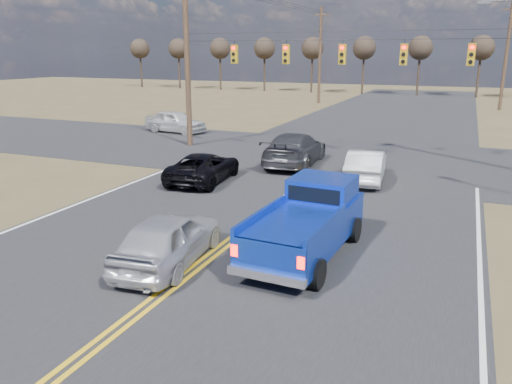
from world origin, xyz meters
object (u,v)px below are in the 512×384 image
at_px(silver_suv, 169,239).
at_px(white_car_queue, 366,166).
at_px(pickup_truck, 308,222).
at_px(black_suv, 204,167).
at_px(dgrey_car_queue, 295,149).
at_px(cross_car_west, 175,122).

bearing_deg(silver_suv, white_car_queue, -112.47).
relative_size(pickup_truck, white_car_queue, 1.25).
height_order(silver_suv, black_suv, silver_suv).
distance_m(pickup_truck, dgrey_car_queue, 11.51).
distance_m(black_suv, cross_car_west, 14.03).
bearing_deg(dgrey_car_queue, pickup_truck, 107.34).
xyz_separation_m(pickup_truck, dgrey_car_queue, (-3.97, 10.80, -0.15)).
relative_size(pickup_truck, silver_suv, 1.27).
bearing_deg(pickup_truck, silver_suv, -144.79).
distance_m(black_suv, white_car_queue, 6.99).
bearing_deg(silver_suv, black_suv, -73.88).
xyz_separation_m(pickup_truck, cross_car_west, (-14.87, 17.35, -0.18)).
height_order(pickup_truck, black_suv, pickup_truck).
height_order(dgrey_car_queue, cross_car_west, dgrey_car_queue).
xyz_separation_m(black_suv, white_car_queue, (6.45, 2.68, 0.07)).
xyz_separation_m(black_suv, cross_car_west, (-8.34, 11.27, 0.14)).
relative_size(silver_suv, black_suv, 0.92).
distance_m(silver_suv, black_suv, 8.75).
relative_size(pickup_truck, dgrey_car_queue, 0.97).
relative_size(silver_suv, dgrey_car_queue, 0.76).
xyz_separation_m(pickup_truck, silver_suv, (-3.18, -2.01, -0.24)).
height_order(pickup_truck, dgrey_car_queue, pickup_truck).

